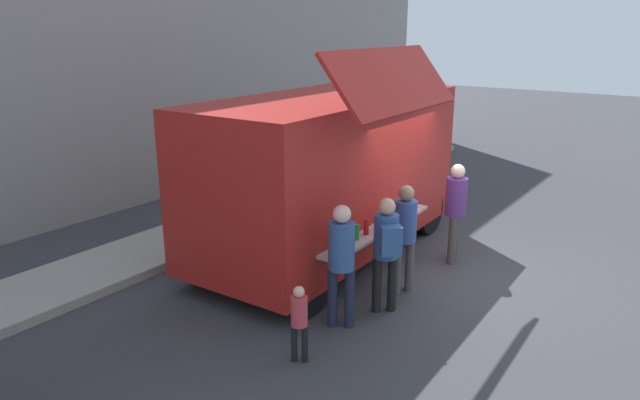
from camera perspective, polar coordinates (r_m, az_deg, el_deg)
The scene contains 9 objects.
ground_plane at distance 10.20m, azimuth 13.38°, elevation -6.96°, with size 60.00×60.00×0.00m, color #38383D.
curb_strip at distance 10.05m, azimuth -25.61°, elevation -8.12°, with size 28.00×1.60×0.15m, color #9E998E.
food_truck_main at distance 10.21m, azimuth 0.90°, elevation 2.90°, with size 5.60×3.17×3.71m.
trash_bin at distance 14.62m, azimuth 1.41°, elevation 2.79°, with size 0.60×0.60×0.97m, color #2F5B34.
customer_front_ordering at distance 8.95m, azimuth 8.24°, elevation -2.96°, with size 0.54×0.44×1.74m.
customer_mid_with_backpack at distance 8.28m, azimuth 6.55°, elevation -4.35°, with size 0.54×0.53×1.73m.
customer_rear_waiting at distance 7.84m, azimuth 2.12°, elevation -5.49°, with size 0.36×0.36×1.77m.
customer_extra_browsing at distance 10.30m, azimuth 13.18°, elevation -0.42°, with size 0.36×0.36×1.77m.
child_near_queue at distance 7.23m, azimuth -2.06°, elevation -11.44°, with size 0.21×0.21×1.02m.
Camera 1 is at (-8.74, -3.37, 4.04)m, focal length 32.57 mm.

